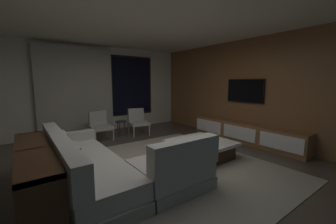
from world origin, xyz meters
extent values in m
plane|color=#473D33|center=(0.00, 0.00, 0.00)|extent=(9.20, 9.20, 0.00)
cube|color=silver|center=(0.00, 3.66, 1.35)|extent=(6.60, 0.12, 2.70)
cube|color=black|center=(1.30, 3.60, 1.45)|extent=(1.52, 0.02, 2.02)
cube|color=black|center=(1.30, 3.58, 1.45)|extent=(1.40, 0.03, 1.90)
cube|color=#BCB5A3|center=(-0.55, 3.48, 1.30)|extent=(2.10, 0.12, 2.60)
cube|color=brown|center=(3.06, 0.00, 1.35)|extent=(0.12, 7.80, 2.70)
plane|color=silver|center=(0.00, 0.00, 2.70)|extent=(8.20, 8.20, 0.00)
cube|color=gray|center=(0.35, -0.10, 0.01)|extent=(3.20, 3.80, 0.01)
cube|color=gray|center=(-1.18, 0.17, 0.09)|extent=(0.90, 2.50, 0.18)
cube|color=#B2ADA3|center=(-1.18, 0.17, 0.30)|extent=(0.86, 2.42, 0.24)
cube|color=#B2ADA3|center=(-1.53, 0.17, 0.62)|extent=(0.20, 2.50, 0.40)
cube|color=#B2ADA3|center=(-1.18, 1.32, 0.51)|extent=(0.90, 0.20, 0.18)
cube|color=gray|center=(-0.20, -0.63, 0.09)|extent=(1.10, 0.90, 0.18)
cube|color=#B2ADA3|center=(-0.20, -0.63, 0.30)|extent=(1.07, 0.86, 0.24)
cube|color=#B2ADA3|center=(-0.20, -0.98, 0.62)|extent=(1.10, 0.20, 0.40)
cube|color=beige|center=(-1.41, 0.72, 0.58)|extent=(0.10, 0.36, 0.36)
cube|color=#B2A893|center=(-1.41, -0.13, 0.58)|extent=(0.10, 0.36, 0.36)
cube|color=#402615|center=(1.05, -0.04, 0.15)|extent=(1.00, 1.00, 0.30)
cube|color=white|center=(1.05, -0.04, 0.33)|extent=(1.16, 1.16, 0.06)
cube|color=#D46988|center=(0.93, -0.22, 0.38)|extent=(0.23, 0.16, 0.03)
cube|color=#8FBC90|center=(0.95, -0.22, 0.41)|extent=(0.25, 0.22, 0.03)
cylinder|color=#B2ADA0|center=(1.10, 2.13, 0.18)|extent=(0.04, 0.04, 0.36)
cylinder|color=#B2ADA0|center=(0.63, 2.20, 0.18)|extent=(0.04, 0.04, 0.36)
cylinder|color=#B2ADA0|center=(1.18, 2.62, 0.18)|extent=(0.04, 0.04, 0.36)
cylinder|color=#B2ADA0|center=(0.70, 2.69, 0.18)|extent=(0.04, 0.04, 0.36)
cube|color=#B2ADA3|center=(0.90, 2.41, 0.36)|extent=(0.61, 0.63, 0.08)
cube|color=#B2ADA3|center=(0.94, 2.65, 0.59)|extent=(0.49, 0.15, 0.38)
cylinder|color=#B2ADA0|center=(0.05, 2.26, 0.18)|extent=(0.04, 0.04, 0.36)
cylinder|color=#B2ADA0|center=(-0.43, 2.26, 0.18)|extent=(0.04, 0.04, 0.36)
cylinder|color=#B2ADA0|center=(0.05, 2.76, 0.18)|extent=(0.04, 0.04, 0.36)
cylinder|color=#B2ADA0|center=(-0.43, 2.76, 0.18)|extent=(0.04, 0.04, 0.36)
cube|color=#B2ADA3|center=(-0.19, 2.51, 0.36)|extent=(0.54, 0.56, 0.08)
cube|color=#B2ADA3|center=(-0.19, 2.75, 0.59)|extent=(0.49, 0.08, 0.38)
cylinder|color=#333338|center=(0.30, 2.55, 0.23)|extent=(0.03, 0.03, 0.46)
cylinder|color=#333338|center=(0.50, 2.55, 0.23)|extent=(0.03, 0.03, 0.46)
cylinder|color=#333338|center=(0.40, 2.65, 0.23)|extent=(0.03, 0.03, 0.46)
cylinder|color=#333338|center=(0.40, 2.55, 0.45)|extent=(0.32, 0.32, 0.02)
cube|color=brown|center=(2.78, 0.10, 0.26)|extent=(0.44, 3.10, 0.52)
cube|color=white|center=(2.55, -0.94, 0.29)|extent=(0.02, 0.93, 0.33)
cube|color=white|center=(2.55, 0.10, 0.29)|extent=(0.02, 0.93, 0.33)
cube|color=white|center=(2.55, 1.15, 0.29)|extent=(0.02, 0.93, 0.33)
cube|color=#352214|center=(2.74, -0.75, 0.12)|extent=(0.33, 0.68, 0.19)
cube|color=#B182AE|center=(2.74, -1.01, 0.11)|extent=(0.03, 0.04, 0.17)
cube|color=#458ECA|center=(2.74, -0.93, 0.12)|extent=(0.03, 0.04, 0.18)
cube|color=#97C2D2|center=(2.74, -0.84, 0.11)|extent=(0.03, 0.04, 0.18)
cube|color=#71C1A2|center=(2.74, -0.75, 0.10)|extent=(0.03, 0.04, 0.16)
cube|color=#5BB6B9|center=(2.74, -0.67, 0.12)|extent=(0.03, 0.04, 0.19)
cube|color=#A75076|center=(2.74, -0.58, 0.10)|extent=(0.03, 0.04, 0.14)
cube|color=brown|center=(2.74, -0.49, 0.10)|extent=(0.03, 0.04, 0.15)
cube|color=black|center=(2.95, 0.25, 1.35)|extent=(0.04, 1.07, 0.62)
cube|color=black|center=(2.95, 0.25, 1.35)|extent=(0.05, 1.03, 0.58)
cube|color=#402615|center=(-1.85, 0.07, 0.72)|extent=(0.40, 2.10, 0.04)
cube|color=#402615|center=(-1.85, 0.07, 0.14)|extent=(0.38, 2.04, 0.03)
cube|color=#402615|center=(-1.85, -0.96, 0.37)|extent=(0.40, 0.04, 0.74)
cube|color=#402615|center=(-1.85, 1.10, 0.37)|extent=(0.40, 0.04, 0.74)
cube|color=#402615|center=(-1.85, 0.07, 0.37)|extent=(0.38, 0.03, 0.74)
cube|color=white|center=(-1.84, -0.81, 0.29)|extent=(0.18, 0.04, 0.27)
cube|color=white|center=(-1.86, -0.68, 0.29)|extent=(0.18, 0.04, 0.26)
cube|color=silver|center=(-1.85, -0.54, 0.27)|extent=(0.18, 0.04, 0.23)
cube|color=white|center=(-1.86, -0.41, 0.28)|extent=(0.18, 0.04, 0.24)
cube|color=silver|center=(-1.86, -0.27, 0.28)|extent=(0.18, 0.04, 0.25)
cube|color=silver|center=(-1.84, -0.14, 0.27)|extent=(0.18, 0.04, 0.22)
cube|color=silver|center=(-1.86, 0.00, 0.27)|extent=(0.18, 0.04, 0.24)
cube|color=silver|center=(-1.86, 0.13, 0.28)|extent=(0.18, 0.04, 0.26)
cube|color=silver|center=(-1.85, 0.27, 0.28)|extent=(0.18, 0.04, 0.25)
cube|color=silver|center=(-1.84, 0.40, 0.28)|extent=(0.18, 0.04, 0.26)
cube|color=white|center=(-1.85, 0.54, 0.27)|extent=(0.18, 0.04, 0.22)
cube|color=silver|center=(-1.85, 0.67, 0.29)|extent=(0.18, 0.04, 0.27)
cube|color=silver|center=(-1.85, 0.81, 0.27)|extent=(0.18, 0.04, 0.23)
cube|color=silver|center=(-1.84, 0.94, 0.28)|extent=(0.18, 0.04, 0.25)
camera|label=1|loc=(-1.95, -2.97, 1.57)|focal=21.97mm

